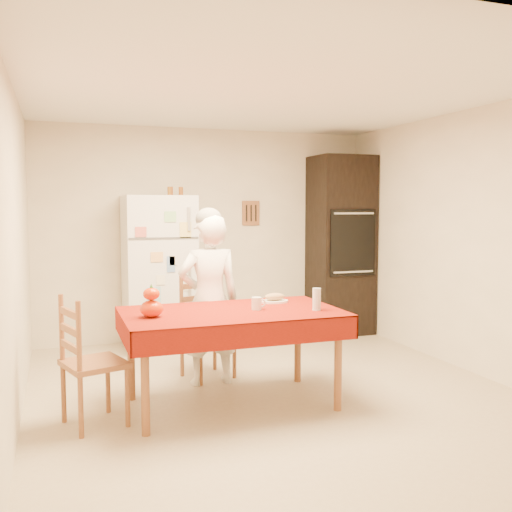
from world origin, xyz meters
name	(u,v)px	position (x,y,z in m)	size (l,w,h in m)	color
floor	(274,393)	(0.00, 0.00, 0.00)	(4.50, 4.50, 0.00)	tan
room_shell	(275,202)	(0.00, 0.00, 1.62)	(4.02, 4.52, 2.51)	beige
refrigerator	(159,272)	(-0.65, 1.88, 0.85)	(0.75, 0.74, 1.70)	white
oven_cabinet	(341,245)	(1.63, 1.93, 1.10)	(0.70, 0.62, 2.20)	black
dining_table	(232,319)	(-0.43, -0.16, 0.69)	(1.70, 1.00, 0.76)	brown
chair_far	(204,322)	(-0.44, 0.69, 0.51)	(0.52, 0.51, 0.95)	brown
chair_left	(85,357)	(-1.54, -0.25, 0.51)	(0.51, 0.52, 0.95)	brown
seated_woman	(209,300)	(-0.45, 0.44, 0.76)	(0.55, 0.36, 1.51)	white
coffee_mug	(257,303)	(-0.23, -0.19, 0.81)	(0.08, 0.08, 0.10)	silver
pumpkin_lower	(152,309)	(-1.06, -0.22, 0.83)	(0.17, 0.17, 0.13)	#E64B05
pumpkin_upper	(151,294)	(-1.06, -0.22, 0.94)	(0.12, 0.12, 0.09)	#E43E05
wine_glass	(317,299)	(0.22, -0.36, 0.85)	(0.07, 0.07, 0.18)	silver
bread_plate	(275,301)	(0.03, 0.08, 0.77)	(0.24, 0.24, 0.02)	white
bread_loaf	(275,297)	(0.03, 0.08, 0.81)	(0.18, 0.10, 0.06)	tan
spice_jar_left	(170,191)	(-0.51, 1.93, 1.75)	(0.05, 0.05, 0.10)	#925B1A
spice_jar_mid	(171,191)	(-0.50, 1.93, 1.75)	(0.05, 0.05, 0.10)	brown
spice_jar_right	(181,191)	(-0.38, 1.93, 1.75)	(0.05, 0.05, 0.10)	brown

